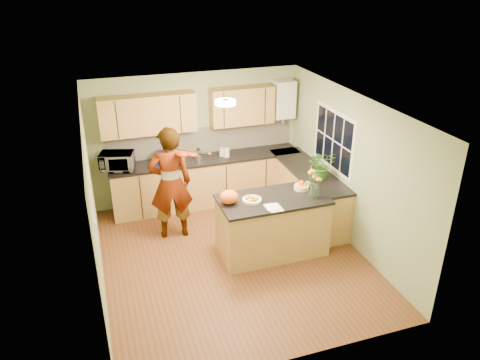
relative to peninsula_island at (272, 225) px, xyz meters
name	(u,v)px	position (x,y,z in m)	size (l,w,h in m)	color
floor	(233,257)	(-0.65, 0.04, -0.49)	(4.50, 4.50, 0.00)	brown
ceiling	(232,105)	(-0.65, 0.04, 2.01)	(4.00, 4.50, 0.02)	white
wall_back	(197,138)	(-0.65, 2.29, 0.76)	(4.00, 0.02, 2.50)	#91A979
wall_front	(295,273)	(-0.65, -2.21, 0.76)	(4.00, 0.02, 2.50)	#91A979
wall_left	(93,207)	(-2.65, 0.04, 0.76)	(0.02, 4.50, 2.50)	#91A979
wall_right	(350,170)	(1.35, 0.04, 0.76)	(0.02, 4.50, 2.50)	#91A979
back_counter	(207,181)	(-0.55, 1.99, -0.02)	(3.64, 0.62, 0.94)	tan
right_counter	(307,193)	(1.05, 0.89, -0.02)	(0.62, 2.24, 0.94)	tan
splashback	(202,140)	(-0.55, 2.28, 0.71)	(3.60, 0.02, 0.52)	silver
upper_cabinets	(188,111)	(-0.82, 2.12, 1.36)	(3.20, 0.34, 0.70)	tan
boiler	(284,99)	(1.05, 2.13, 1.41)	(0.40, 0.30, 0.86)	white
window_right	(333,140)	(1.34, 0.64, 1.06)	(0.01, 1.30, 1.05)	white
light_switch	(96,225)	(-2.63, -0.56, 0.81)	(0.02, 0.09, 0.09)	white
ceiling_lamp	(225,102)	(-0.65, 0.34, 1.97)	(0.30, 0.30, 0.07)	#FFEABF
peninsula_island	(272,225)	(0.00, 0.00, 0.00)	(1.70, 0.87, 0.97)	tan
fruit_dish	(252,199)	(-0.35, 0.00, 0.53)	(0.30, 0.30, 0.10)	beige
orange_bowl	(302,186)	(0.55, 0.15, 0.55)	(0.24, 0.24, 0.14)	beige
flower_vase	(315,179)	(0.60, -0.18, 0.80)	(0.26, 0.26, 0.48)	silver
orange_bag	(229,197)	(-0.70, 0.05, 0.59)	(0.29, 0.24, 0.22)	#FF6115
papers	(274,207)	(-0.10, -0.30, 0.49)	(0.20, 0.27, 0.01)	white
violinist	(170,184)	(-1.41, 1.02, 0.49)	(0.71, 0.47, 1.96)	tan
violin	(183,154)	(-1.21, 0.80, 1.08)	(0.60, 0.24, 0.12)	#590F05
microwave	(117,161)	(-2.18, 1.97, 0.61)	(0.57, 0.39, 0.32)	white
blue_box	(164,157)	(-1.33, 2.03, 0.56)	(0.27, 0.20, 0.22)	navy
kettle	(198,154)	(-0.70, 1.96, 0.56)	(0.14, 0.14, 0.27)	silver
jar_cream	(222,152)	(-0.24, 2.00, 0.53)	(0.10, 0.10, 0.15)	beige
jar_white	(227,153)	(-0.16, 1.93, 0.54)	(0.11, 0.11, 0.17)	white
potted_plant	(321,165)	(1.05, 0.48, 0.71)	(0.47, 0.41, 0.52)	#366E24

